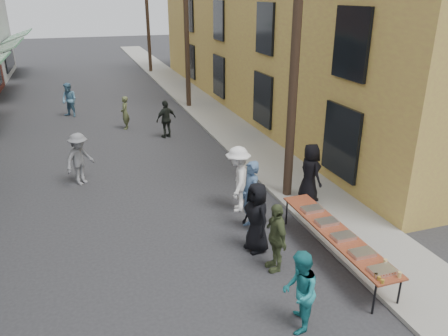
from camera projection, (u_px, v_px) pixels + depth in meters
ground at (170, 281)px, 9.50m from camera, size 120.00×120.00×0.00m
sidewalk at (201, 105)px, 24.15m from camera, size 2.20×60.00×0.10m
building_ochre at (314, 10)px, 23.25m from camera, size 10.00×28.00×10.00m
utility_pole_near at (296, 46)px, 11.74m from camera, size 0.26×0.26×9.00m
utility_pole_mid at (186, 21)px, 22.29m from camera, size 0.26×0.26×9.00m
utility_pole_far at (147, 12)px, 32.83m from camera, size 0.26×0.26×9.00m
serving_table at (336, 233)px, 9.99m from camera, size 0.70×4.00×0.75m
catering_tray_sausage at (382, 270)px, 8.51m from camera, size 0.50×0.33×0.08m
catering_tray_foil_b at (362, 253)px, 9.08m from camera, size 0.50×0.33×0.08m
catering_tray_buns at (343, 236)px, 9.70m from camera, size 0.50×0.33×0.08m
catering_tray_foil_d at (327, 222)px, 10.31m from camera, size 0.50×0.33×0.08m
catering_tray_buns_end at (312, 209)px, 10.93m from camera, size 0.50×0.33×0.08m
condiment_jar_a at (383, 281)px, 8.18m from camera, size 0.07×0.07×0.08m
condiment_jar_b at (379, 278)px, 8.27m from camera, size 0.07×0.07×0.08m
condiment_jar_c at (376, 275)px, 8.36m from camera, size 0.07×0.07×0.08m
cup_stack at (400, 275)px, 8.34m from camera, size 0.08×0.08×0.12m
guest_front_a at (257, 217)px, 10.34m from camera, size 0.69×0.94×1.75m
guest_front_b at (251, 196)px, 11.26m from camera, size 0.48×0.71×1.90m
guest_front_c at (299, 292)px, 7.87m from camera, size 0.91×0.98×1.61m
guest_front_d at (238, 179)px, 12.26m from camera, size 1.14×1.42×1.91m
guest_front_e at (276, 237)px, 9.63m from camera, size 0.44×0.97×1.62m
server at (310, 172)px, 12.68m from camera, size 0.63×0.90×1.74m
passerby_left at (80, 159)px, 14.03m from camera, size 1.25×1.22×1.72m
passerby_mid at (166, 119)px, 18.65m from camera, size 1.03×0.71×1.62m
passerby_right at (125, 113)px, 19.88m from camera, size 0.46×0.61×1.50m
passerby_far at (69, 100)px, 21.82m from camera, size 1.04×1.02×1.69m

